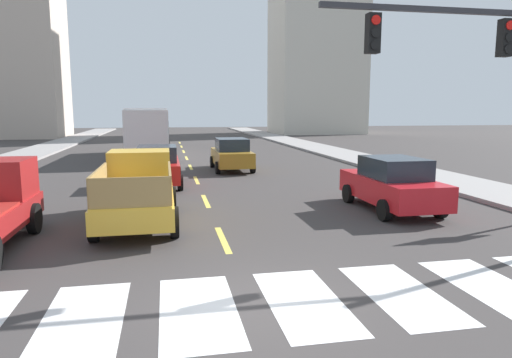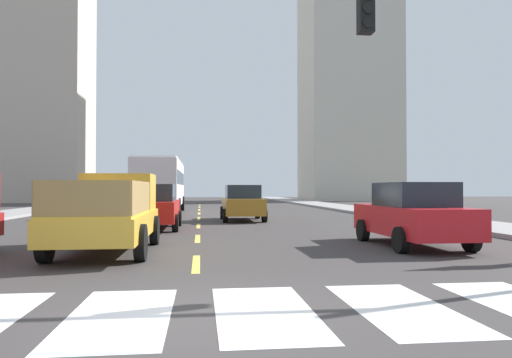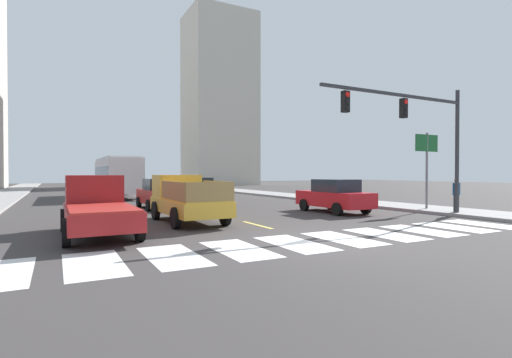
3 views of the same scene
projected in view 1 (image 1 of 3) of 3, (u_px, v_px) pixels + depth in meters
name	position (u px, v px, depth m)	size (l,w,h in m)	color
ground_plane	(252.00, 305.00, 7.63)	(160.00, 160.00, 0.00)	#3A3535
sidewalk_right	(379.00, 163.00, 27.19)	(3.26, 110.00, 0.15)	gray
crosswalk_stripe_3	(83.00, 319.00, 7.12)	(1.24, 2.87, 0.01)	silver
crosswalk_stripe_4	(198.00, 310.00, 7.46)	(1.24, 2.87, 0.01)	silver
crosswalk_stripe_5	(304.00, 301.00, 7.80)	(1.24, 2.87, 0.01)	silver
crosswalk_stripe_6	(401.00, 293.00, 8.14)	(1.24, 2.87, 0.01)	silver
crosswalk_stripe_7	(489.00, 286.00, 8.48)	(1.24, 2.87, 0.01)	silver
lane_dash_0	(223.00, 239.00, 11.51)	(0.16, 2.40, 0.01)	#D9C24E
lane_dash_1	(206.00, 201.00, 16.36)	(0.16, 2.40, 0.01)	#D9C24E
lane_dash_2	(196.00, 180.00, 21.21)	(0.16, 2.40, 0.01)	#D9C24E
lane_dash_3	(191.00, 167.00, 26.06)	(0.16, 2.40, 0.01)	#D9C24E
lane_dash_4	(187.00, 158.00, 30.92)	(0.16, 2.40, 0.01)	#D9C24E
lane_dash_5	(184.00, 152.00, 35.77)	(0.16, 2.40, 0.01)	#D9C24E
lane_dash_6	(181.00, 147.00, 40.62)	(0.16, 2.40, 0.01)	#D9C24E
lane_dash_7	(180.00, 143.00, 45.47)	(0.16, 2.40, 0.01)	#D9C24E
pickup_stakebed	(138.00, 189.00, 13.32)	(2.18, 5.20, 1.96)	gold
city_bus	(149.00, 129.00, 30.96)	(2.72, 10.80, 3.32)	silver
sedan_near_right	(392.00, 184.00, 14.78)	(2.02, 4.40, 1.72)	red
sedan_near_left	(158.00, 166.00, 19.51)	(2.02, 4.40, 1.72)	red
sedan_far	(232.00, 154.00, 24.59)	(2.02, 4.40, 1.72)	#9B6D1F
block_mid_left	(317.00, 20.00, 61.98)	(11.43, 9.98, 30.41)	beige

